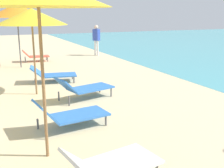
{
  "coord_description": "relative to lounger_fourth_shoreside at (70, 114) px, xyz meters",
  "views": [
    {
      "loc": [
        -1.1,
        8.17,
        2.25
      ],
      "look_at": [
        1.2,
        13.36,
        0.81
      ],
      "focal_mm": 44.94,
      "sensor_mm": 36.0,
      "label": 1
    }
  ],
  "objects": [
    {
      "name": "lounger_farthest_shoreside",
      "position": [
        0.66,
        8.51,
        -0.01
      ],
      "size": [
        1.26,
        0.66,
        0.56
      ],
      "rotation": [
        0.0,
        0.0,
        -0.07
      ],
      "color": "#D8593F",
      "rests_on": "ground"
    },
    {
      "name": "lounger_fourth_shoreside",
      "position": [
        0.0,
        0.0,
        0.0
      ],
      "size": [
        1.51,
        0.82,
        0.64
      ],
      "rotation": [
        0.0,
        0.0,
        0.13
      ],
      "color": "blue",
      "rests_on": "ground"
    },
    {
      "name": "umbrella_fifth",
      "position": [
        -0.22,
        2.76,
        1.87
      ],
      "size": [
        1.92,
        1.92,
        2.44
      ],
      "color": "olive",
      "rests_on": "ground"
    },
    {
      "name": "lounger_fifth_inland",
      "position": [
        0.88,
        1.77,
        0.03
      ],
      "size": [
        1.66,
        1.01,
        0.66
      ],
      "rotation": [
        0.0,
        0.0,
        0.25
      ],
      "color": "blue",
      "rests_on": "ground"
    },
    {
      "name": "lounger_fifth_shoreside",
      "position": [
        0.52,
        4.02,
        -0.01
      ],
      "size": [
        1.59,
        0.95,
        0.57
      ],
      "rotation": [
        0.0,
        0.0,
        -0.19
      ],
      "color": "blue",
      "rests_on": "ground"
    },
    {
      "name": "lounger_fourth_inland",
      "position": [
        -0.03,
        -2.12,
        0.03
      ],
      "size": [
        1.38,
        0.84,
        0.59
      ],
      "rotation": [
        0.0,
        0.0,
        0.17
      ],
      "color": "white",
      "rests_on": "ground"
    },
    {
      "name": "umbrella_farthest",
      "position": [
        -0.15,
        7.24,
        2.07
      ],
      "size": [
        2.24,
        2.24,
        2.71
      ],
      "color": "#4C4C51",
      "rests_on": "ground"
    },
    {
      "name": "person_walking_mid",
      "position": [
        4.07,
        9.23,
        0.7
      ],
      "size": [
        0.37,
        0.42,
        1.64
      ],
      "rotation": [
        0.0,
        0.0,
        3.64
      ],
      "color": "silver",
      "rests_on": "ground"
    }
  ]
}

